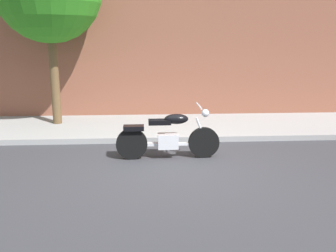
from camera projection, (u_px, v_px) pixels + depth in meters
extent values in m
plane|color=#38383D|center=(175.00, 167.00, 7.70)|extent=(60.00, 60.00, 0.00)
cube|color=#9F9F9F|center=(167.00, 127.00, 10.75)|extent=(23.36, 2.78, 0.14)
cylinder|color=black|center=(204.00, 143.00, 8.23)|extent=(0.68, 0.12, 0.68)
cylinder|color=black|center=(132.00, 144.00, 8.12)|extent=(0.68, 0.12, 0.68)
cube|color=silver|center=(168.00, 141.00, 8.16)|extent=(0.44, 0.29, 0.32)
cube|color=silver|center=(168.00, 144.00, 8.18)|extent=(1.42, 0.10, 0.06)
ellipsoid|color=black|center=(176.00, 119.00, 8.06)|extent=(0.52, 0.27, 0.22)
cube|color=black|center=(160.00, 122.00, 8.05)|extent=(0.48, 0.25, 0.10)
cube|color=black|center=(134.00, 128.00, 8.03)|extent=(0.44, 0.25, 0.10)
cylinder|color=silver|center=(201.00, 130.00, 8.16)|extent=(0.27, 0.05, 0.58)
cylinder|color=silver|center=(199.00, 106.00, 8.02)|extent=(0.05, 0.70, 0.04)
sphere|color=silver|center=(205.00, 113.00, 8.07)|extent=(0.17, 0.17, 0.17)
cylinder|color=silver|center=(156.00, 144.00, 8.32)|extent=(0.80, 0.10, 0.09)
cylinder|color=brown|center=(54.00, 75.00, 10.55)|extent=(0.25, 0.25, 3.04)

